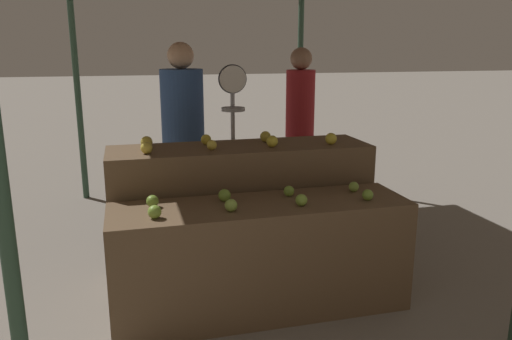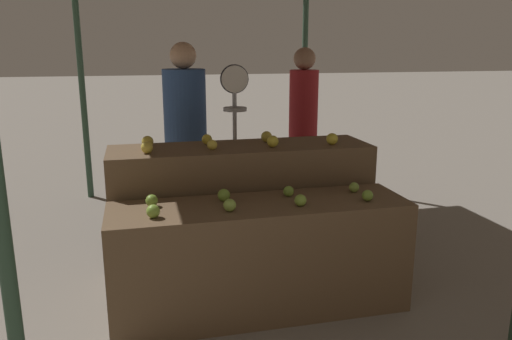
{
  "view_description": "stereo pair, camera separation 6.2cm",
  "coord_description": "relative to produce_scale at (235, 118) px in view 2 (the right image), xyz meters",
  "views": [
    {
      "loc": [
        -0.82,
        -2.97,
        1.73
      ],
      "look_at": [
        0.04,
        0.3,
        0.9
      ],
      "focal_mm": 35.0,
      "sensor_mm": 36.0,
      "label": 1
    },
    {
      "loc": [
        -0.76,
        -2.99,
        1.73
      ],
      "look_at": [
        0.04,
        0.3,
        0.9
      ],
      "focal_mm": 35.0,
      "sensor_mm": 36.0,
      "label": 2
    }
  ],
  "objects": [
    {
      "name": "ground_plane",
      "position": [
        -0.07,
        -1.19,
        -1.14
      ],
      "size": [
        60.0,
        60.0,
        0.0
      ],
      "primitive_type": "plane",
      "color": "gray"
    },
    {
      "name": "display_counter_front",
      "position": [
        -0.07,
        -1.19,
        -0.77
      ],
      "size": [
        1.95,
        0.55,
        0.75
      ],
      "primitive_type": "cube",
      "color": "brown",
      "rests_on": "ground_plane"
    },
    {
      "name": "display_counter_back",
      "position": [
        -0.07,
        -0.59,
        -0.63
      ],
      "size": [
        1.95,
        0.55,
        1.02
      ],
      "primitive_type": "cube",
      "color": "brown",
      "rests_on": "ground_plane"
    },
    {
      "name": "apple_front_0",
      "position": [
        -0.76,
        -1.31,
        -0.35
      ],
      "size": [
        0.08,
        0.08,
        0.08
      ],
      "primitive_type": "sphere",
      "color": "#84AD3D",
      "rests_on": "display_counter_front"
    },
    {
      "name": "apple_front_1",
      "position": [
        -0.29,
        -1.29,
        -0.35
      ],
      "size": [
        0.08,
        0.08,
        0.08
      ],
      "primitive_type": "sphere",
      "color": "#8EB247",
      "rests_on": "display_counter_front"
    },
    {
      "name": "apple_front_2",
      "position": [
        0.16,
        -1.3,
        -0.35
      ],
      "size": [
        0.08,
        0.08,
        0.08
      ],
      "primitive_type": "sphere",
      "color": "#84AD3D",
      "rests_on": "display_counter_front"
    },
    {
      "name": "apple_front_3",
      "position": [
        0.63,
        -1.3,
        -0.35
      ],
      "size": [
        0.07,
        0.07,
        0.07
      ],
      "primitive_type": "sphere",
      "color": "#7AA338",
      "rests_on": "display_counter_front"
    },
    {
      "name": "apple_front_4",
      "position": [
        -0.76,
        -1.08,
        -0.35
      ],
      "size": [
        0.08,
        0.08,
        0.08
      ],
      "primitive_type": "sphere",
      "color": "#7AA338",
      "rests_on": "display_counter_front"
    },
    {
      "name": "apple_front_5",
      "position": [
        -0.29,
        -1.08,
        -0.35
      ],
      "size": [
        0.08,
        0.08,
        0.08
      ],
      "primitive_type": "sphere",
      "color": "#7AA338",
      "rests_on": "display_counter_front"
    },
    {
      "name": "apple_front_6",
      "position": [
        0.15,
        -1.08,
        -0.35
      ],
      "size": [
        0.07,
        0.07,
        0.07
      ],
      "primitive_type": "sphere",
      "color": "#7AA338",
      "rests_on": "display_counter_front"
    },
    {
      "name": "apple_front_7",
      "position": [
        0.63,
        -1.09,
        -0.36
      ],
      "size": [
        0.07,
        0.07,
        0.07
      ],
      "primitive_type": "sphere",
      "color": "#8EB247",
      "rests_on": "display_counter_front"
    },
    {
      "name": "apple_back_0",
      "position": [
        -0.76,
        -0.7,
        -0.08
      ],
      "size": [
        0.08,
        0.08,
        0.08
      ],
      "primitive_type": "sphere",
      "color": "yellow",
      "rests_on": "display_counter_back"
    },
    {
      "name": "apple_back_1",
      "position": [
        -0.3,
        -0.68,
        -0.09
      ],
      "size": [
        0.07,
        0.07,
        0.07
      ],
      "primitive_type": "sphere",
      "color": "yellow",
      "rests_on": "display_counter_back"
    },
    {
      "name": "apple_back_2",
      "position": [
        0.15,
        -0.69,
        -0.08
      ],
      "size": [
        0.09,
        0.09,
        0.09
      ],
      "primitive_type": "sphere",
      "color": "gold",
      "rests_on": "display_counter_back"
    },
    {
      "name": "apple_back_3",
      "position": [
        0.61,
        -0.7,
        -0.08
      ],
      "size": [
        0.09,
        0.09,
        0.09
      ],
      "primitive_type": "sphere",
      "color": "gold",
      "rests_on": "display_counter_back"
    },
    {
      "name": "apple_back_4",
      "position": [
        -0.75,
        -0.48,
        -0.08
      ],
      "size": [
        0.09,
        0.09,
        0.09
      ],
      "primitive_type": "sphere",
      "color": "gold",
      "rests_on": "display_counter_back"
    },
    {
      "name": "apple_back_5",
      "position": [
        -0.31,
        -0.47,
        -0.09
      ],
      "size": [
        0.08,
        0.08,
        0.08
      ],
      "primitive_type": "sphere",
      "color": "gold",
      "rests_on": "display_counter_back"
    },
    {
      "name": "apple_back_6",
      "position": [
        0.16,
        -0.48,
        -0.08
      ],
      "size": [
        0.08,
        0.08,
        0.08
      ],
      "primitive_type": "sphere",
      "color": "gold",
      "rests_on": "display_counter_back"
    },
    {
      "name": "produce_scale",
      "position": [
        0.0,
        0.0,
        0.0
      ],
      "size": [
        0.24,
        0.2,
        1.6
      ],
      "color": "#99999E",
      "rests_on": "ground_plane"
    },
    {
      "name": "person_vendor_at_scale",
      "position": [
        -0.39,
        0.34,
        -0.11
      ],
      "size": [
        0.52,
        0.52,
        1.78
      ],
      "rotation": [
        0.0,
        0.0,
        2.64
      ],
      "color": "#2D2D38",
      "rests_on": "ground_plane"
    },
    {
      "name": "person_customer_left",
      "position": [
        0.9,
        0.82,
        -0.12
      ],
      "size": [
        0.41,
        0.41,
        1.74
      ],
      "rotation": [
        0.0,
        0.0,
        2.68
      ],
      "color": "#2D2D38",
      "rests_on": "ground_plane"
    }
  ]
}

